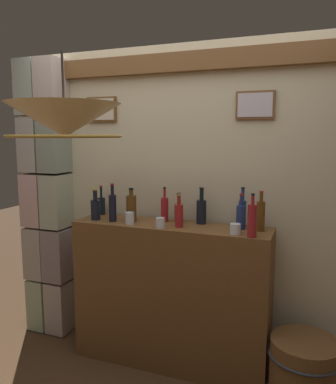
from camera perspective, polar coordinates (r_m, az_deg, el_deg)
The scene contains 20 objects.
panelled_rear_partition at distance 3.03m, azimuth 2.08°, elevation -0.25°, with size 3.11×0.15×2.43m.
stone_pillar at distance 3.51m, azimuth -17.33°, elevation -0.99°, with size 0.40×0.30×2.37m.
bar_shelf_unit at distance 3.01m, azimuth 0.36°, elevation -15.11°, with size 1.48×0.36×1.10m, color brown.
liquor_bottle_port at distance 2.73m, azimuth 10.83°, elevation -3.57°, with size 0.07×0.07×0.25m.
liquor_bottle_amaro at distance 2.70m, azimuth 13.66°, elevation -3.37°, with size 0.06×0.06×0.28m.
liquor_bottle_vodka at distance 2.89m, azimuth 1.63°, elevation -2.96°, with size 0.07×0.07×0.23m.
liquor_bottle_rum at distance 3.22m, azimuth -9.91°, elevation -1.92°, with size 0.06×0.06×0.24m.
liquor_bottle_rye at distance 2.94m, azimuth -5.49°, elevation -2.31°, with size 0.08×0.08×0.26m.
liquor_bottle_scotch at distance 2.74m, azimuth 1.67°, elevation -3.47°, with size 0.06×0.06×0.24m.
liquor_bottle_gin at distance 2.85m, azimuth 5.01°, elevation -2.76°, with size 0.07×0.07×0.27m.
liquor_bottle_whiskey at distance 3.03m, azimuth -10.77°, elevation -2.39°, with size 0.07×0.07×0.24m.
liquor_bottle_sherry at distance 2.81m, azimuth 11.03°, elevation -2.90°, with size 0.05×0.05×0.28m.
liquor_bottle_bourbon at distance 2.53m, azimuth 12.45°, elevation -4.08°, with size 0.06×0.06×0.28m.
liquor_bottle_vermouth at distance 2.92m, azimuth -0.51°, elevation -2.52°, with size 0.06×0.06×0.26m.
liquor_bottle_tequila at distance 2.94m, azimuth -8.27°, elevation -2.18°, with size 0.06×0.06×0.29m.
glass_tumbler_rocks at distance 2.59m, azimuth 10.00°, elevation -5.45°, with size 0.07×0.07×0.07m.
glass_tumbler_highball at distance 2.85m, azimuth -5.74°, elevation -3.91°, with size 0.07×0.07×0.09m.
glass_tumbler_shot at distance 2.72m, azimuth -1.16°, elevation -4.63°, with size 0.06×0.06×0.07m.
pendant_lamp at distance 2.05m, azimuth -15.20°, elevation 10.10°, with size 0.58×0.58×0.43m.
wooden_barrel at distance 2.89m, azimuth 19.58°, elevation -24.04°, with size 0.47×0.47×0.45m.
Camera 1 is at (0.98, -1.74, 1.75)m, focal length 35.73 mm.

